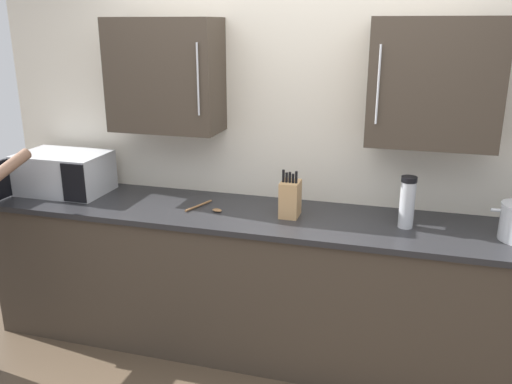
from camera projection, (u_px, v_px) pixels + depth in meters
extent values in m
cube|color=beige|center=(297.00, 138.00, 3.46)|extent=(4.13, 0.10, 2.67)
cube|color=#3D3328|center=(165.00, 76.00, 3.36)|extent=(0.70, 0.32, 0.70)
cylinder|color=#B7BABF|center=(198.00, 79.00, 3.12)|extent=(0.01, 0.01, 0.42)
cube|color=#3D3328|center=(434.00, 83.00, 2.93)|extent=(0.70, 0.32, 0.70)
cylinder|color=#B7BABF|center=(378.00, 85.00, 2.85)|extent=(0.01, 0.01, 0.42)
cube|color=#3D3328|center=(281.00, 287.00, 3.38)|extent=(3.80, 0.64, 0.90)
cube|color=#232326|center=(282.00, 218.00, 3.23)|extent=(3.84, 0.68, 0.03)
cube|color=black|center=(268.00, 370.00, 3.22)|extent=(3.80, 0.04, 0.09)
cube|color=#B7BABF|center=(64.00, 173.00, 3.64)|extent=(0.58, 0.39, 0.27)
cube|color=beige|center=(53.00, 172.00, 3.65)|extent=(0.38, 0.33, 0.22)
cube|color=black|center=(73.00, 183.00, 3.40)|extent=(0.16, 0.01, 0.25)
cube|color=tan|center=(290.00, 199.00, 3.19)|extent=(0.11, 0.15, 0.22)
cylinder|color=black|center=(283.00, 176.00, 3.13)|extent=(0.02, 0.02, 0.07)
cylinder|color=black|center=(287.00, 177.00, 3.13)|extent=(0.02, 0.02, 0.06)
cylinder|color=black|center=(290.00, 177.00, 3.12)|extent=(0.02, 0.02, 0.06)
cylinder|color=black|center=(293.00, 178.00, 3.12)|extent=(0.02, 0.02, 0.05)
cylinder|color=black|center=(296.00, 177.00, 3.11)|extent=(0.02, 0.02, 0.07)
cylinder|color=#B7BABF|center=(496.00, 210.00, 2.85)|extent=(0.05, 0.02, 0.02)
cylinder|color=brown|center=(199.00, 206.00, 3.37)|extent=(0.09, 0.23, 0.01)
ellipsoid|color=brown|center=(217.00, 210.00, 3.29)|extent=(0.07, 0.06, 0.02)
cylinder|color=#B7BABF|center=(407.00, 205.00, 3.00)|extent=(0.08, 0.08, 0.27)
cylinder|color=black|center=(409.00, 179.00, 2.96)|extent=(0.09, 0.09, 0.03)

